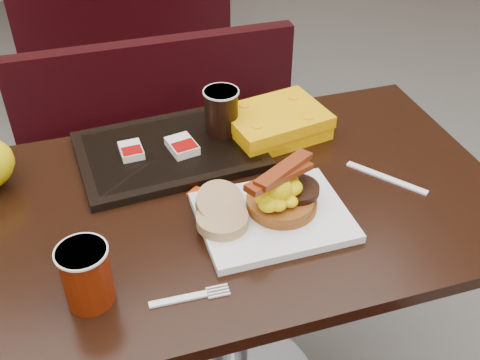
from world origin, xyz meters
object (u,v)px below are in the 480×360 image
object	(u,v)px
table_near	(228,314)
hashbrown_sleeve_left	(131,151)
bench_far_s	(122,28)
coffee_cup_near	(87,276)
bench_near_n	(172,163)
pancake_stack	(282,201)
knife	(386,178)
hashbrown_sleeve_right	(182,146)
clamshell	(275,123)
fork	(178,299)
platter	(273,217)
coffee_cup_far	(221,111)
tray	(169,151)

from	to	relation	value
table_near	hashbrown_sleeve_left	bearing A→B (deg)	129.71
bench_far_s	hashbrown_sleeve_left	size ratio (longest dim) A/B	14.79
table_near	coffee_cup_near	distance (m)	0.56
bench_near_n	coffee_cup_near	bearing A→B (deg)	-108.68
coffee_cup_near	hashbrown_sleeve_left	bearing A→B (deg)	71.30
pancake_stack	knife	bearing A→B (deg)	8.77
coffee_cup_near	bench_far_s	bearing A→B (deg)	81.81
hashbrown_sleeve_right	bench_far_s	bearing A→B (deg)	77.36
bench_near_n	clamshell	size ratio (longest dim) A/B	4.26
hashbrown_sleeve_right	hashbrown_sleeve_left	bearing A→B (deg)	160.09
pancake_stack	fork	size ratio (longest dim) A/B	1.00
platter	fork	distance (m)	0.27
platter	coffee_cup_far	world-z (taller)	coffee_cup_far
fork	knife	xyz separation A→B (m)	(0.52, 0.20, 0.00)
platter	clamshell	world-z (taller)	clamshell
platter	tray	size ratio (longest dim) A/B	0.72
hashbrown_sleeve_left	hashbrown_sleeve_right	xyz separation A→B (m)	(0.12, -0.02, 0.00)
tray	coffee_cup_far	bearing A→B (deg)	9.05
coffee_cup_near	hashbrown_sleeve_right	xyz separation A→B (m)	(0.25, 0.37, -0.03)
pancake_stack	coffee_cup_far	world-z (taller)	coffee_cup_far
pancake_stack	platter	bearing A→B (deg)	-147.28
platter	pancake_stack	bearing A→B (deg)	32.49
pancake_stack	hashbrown_sleeve_right	xyz separation A→B (m)	(-0.15, 0.26, -0.00)
coffee_cup_near	tray	size ratio (longest dim) A/B	0.28
bench_far_s	fork	bearing A→B (deg)	-94.18
bench_far_s	coffee_cup_near	world-z (taller)	coffee_cup_near
bench_near_n	fork	size ratio (longest dim) A/B	6.99
tray	platter	bearing A→B (deg)	-66.10
platter	coffee_cup_near	bearing A→B (deg)	-165.35
fork	tray	distance (m)	0.45
table_near	platter	world-z (taller)	platter
table_near	pancake_stack	world-z (taller)	pancake_stack
bench_far_s	hashbrown_sleeve_right	xyz separation A→B (m)	(-0.05, -1.72, 0.42)
coffee_cup_near	clamshell	distance (m)	0.63
coffee_cup_near	bench_near_n	bearing A→B (deg)	71.32
knife	tray	bearing A→B (deg)	-155.56
tray	hashbrown_sleeve_right	xyz separation A→B (m)	(0.03, -0.02, 0.02)
knife	coffee_cup_far	size ratio (longest dim) A/B	1.74
platter	coffee_cup_far	distance (m)	0.33
bench_far_s	coffee_cup_near	distance (m)	2.16
table_near	platter	distance (m)	0.40
platter	knife	xyz separation A→B (m)	(0.29, 0.06, -0.01)
pancake_stack	fork	world-z (taller)	pancake_stack
table_near	bench_far_s	xyz separation A→B (m)	(0.00, 1.90, -0.02)
hashbrown_sleeve_left	coffee_cup_far	bearing A→B (deg)	5.06
table_near	platter	bearing A→B (deg)	-50.63
bench_far_s	tray	xyz separation A→B (m)	(-0.08, -1.70, 0.40)
clamshell	pancake_stack	bearing A→B (deg)	-117.35
fork	table_near	bearing A→B (deg)	58.70
bench_far_s	clamshell	size ratio (longest dim) A/B	4.26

